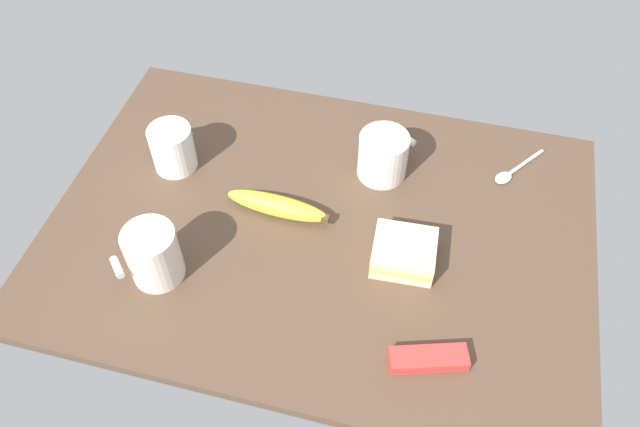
{
  "coord_description": "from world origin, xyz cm",
  "views": [
    {
      "loc": [
        -16.04,
        62.99,
        85.16
      ],
      "look_at": [
        0.0,
        0.0,
        5.0
      ],
      "focal_mm": 35.34,
      "sensor_mm": 36.0,
      "label": 1
    }
  ],
  "objects_px": {
    "sandwich_main": "(404,253)",
    "snack_bar": "(429,359)",
    "coffee_mug_black": "(383,155)",
    "coffee_mug_spare": "(153,254)",
    "coffee_mug_milky": "(173,147)",
    "banana": "(278,206)",
    "spoon": "(512,171)"
  },
  "relations": [
    {
      "from": "sandwich_main",
      "to": "snack_bar",
      "type": "relative_size",
      "value": 0.92
    },
    {
      "from": "coffee_mug_black",
      "to": "coffee_mug_spare",
      "type": "distance_m",
      "value": 0.42
    },
    {
      "from": "coffee_mug_black",
      "to": "coffee_mug_milky",
      "type": "bearing_deg",
      "value": 11.36
    },
    {
      "from": "coffee_mug_black",
      "to": "sandwich_main",
      "type": "xyz_separation_m",
      "value": [
        -0.07,
        0.18,
        -0.02
      ]
    },
    {
      "from": "coffee_mug_spare",
      "to": "sandwich_main",
      "type": "distance_m",
      "value": 0.39
    },
    {
      "from": "coffee_mug_milky",
      "to": "snack_bar",
      "type": "bearing_deg",
      "value": 151.17
    },
    {
      "from": "coffee_mug_black",
      "to": "banana",
      "type": "relative_size",
      "value": 0.6
    },
    {
      "from": "coffee_mug_black",
      "to": "coffee_mug_spare",
      "type": "bearing_deg",
      "value": 44.98
    },
    {
      "from": "coffee_mug_black",
      "to": "banana",
      "type": "xyz_separation_m",
      "value": [
        0.15,
        0.14,
        -0.03
      ]
    },
    {
      "from": "coffee_mug_spare",
      "to": "snack_bar",
      "type": "xyz_separation_m",
      "value": [
        -0.43,
        0.05,
        -0.04
      ]
    },
    {
      "from": "coffee_mug_black",
      "to": "banana",
      "type": "distance_m",
      "value": 0.21
    },
    {
      "from": "coffee_mug_black",
      "to": "snack_bar",
      "type": "height_order",
      "value": "coffee_mug_black"
    },
    {
      "from": "coffee_mug_spare",
      "to": "banana",
      "type": "distance_m",
      "value": 0.22
    },
    {
      "from": "coffee_mug_milky",
      "to": "banana",
      "type": "xyz_separation_m",
      "value": [
        -0.21,
        0.06,
        -0.03
      ]
    },
    {
      "from": "coffee_mug_milky",
      "to": "coffee_mug_spare",
      "type": "xyz_separation_m",
      "value": [
        -0.06,
        0.23,
        0.01
      ]
    },
    {
      "from": "coffee_mug_milky",
      "to": "sandwich_main",
      "type": "relative_size",
      "value": 0.95
    },
    {
      "from": "coffee_mug_milky",
      "to": "snack_bar",
      "type": "relative_size",
      "value": 0.87
    },
    {
      "from": "spoon",
      "to": "coffee_mug_milky",
      "type": "bearing_deg",
      "value": 12.33
    },
    {
      "from": "spoon",
      "to": "coffee_mug_black",
      "type": "bearing_deg",
      "value": 13.86
    },
    {
      "from": "coffee_mug_milky",
      "to": "sandwich_main",
      "type": "height_order",
      "value": "coffee_mug_milky"
    },
    {
      "from": "coffee_mug_spare",
      "to": "snack_bar",
      "type": "height_order",
      "value": "coffee_mug_spare"
    },
    {
      "from": "banana",
      "to": "spoon",
      "type": "bearing_deg",
      "value": -153.23
    },
    {
      "from": "coffee_mug_black",
      "to": "snack_bar",
      "type": "relative_size",
      "value": 0.98
    },
    {
      "from": "banana",
      "to": "snack_bar",
      "type": "xyz_separation_m",
      "value": [
        -0.29,
        0.21,
        -0.01
      ]
    },
    {
      "from": "coffee_mug_spare",
      "to": "spoon",
      "type": "relative_size",
      "value": 0.9
    },
    {
      "from": "coffee_mug_black",
      "to": "banana",
      "type": "height_order",
      "value": "coffee_mug_black"
    },
    {
      "from": "coffee_mug_black",
      "to": "coffee_mug_spare",
      "type": "xyz_separation_m",
      "value": [
        0.3,
        0.3,
        0.01
      ]
    },
    {
      "from": "sandwich_main",
      "to": "banana",
      "type": "distance_m",
      "value": 0.23
    },
    {
      "from": "coffee_mug_spare",
      "to": "sandwich_main",
      "type": "xyz_separation_m",
      "value": [
        -0.37,
        -0.12,
        -0.03
      ]
    },
    {
      "from": "coffee_mug_milky",
      "to": "coffee_mug_spare",
      "type": "relative_size",
      "value": 0.98
    },
    {
      "from": "snack_bar",
      "to": "coffee_mug_milky",
      "type": "bearing_deg",
      "value": -46.29
    },
    {
      "from": "spoon",
      "to": "snack_bar",
      "type": "height_order",
      "value": "snack_bar"
    }
  ]
}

